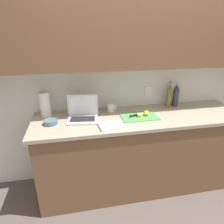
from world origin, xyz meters
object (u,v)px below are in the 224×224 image
(cutting_board, at_px, (139,116))
(bottle_green_soda, at_px, (176,95))
(laptop, at_px, (83,114))
(measuring_cup, at_px, (111,108))
(lemon_half_cut, at_px, (140,115))
(bowl_white, at_px, (51,122))
(bottle_oil_tall, at_px, (169,95))
(paper_towel_roll, at_px, (45,104))
(knife, at_px, (136,115))
(lemon_whole_beside, at_px, (146,113))

(cutting_board, xyz_separation_m, bottle_green_soda, (0.54, 0.24, 0.13))
(laptop, relative_size, measuring_cup, 3.07)
(laptop, height_order, bottle_green_soda, bottle_green_soda)
(lemon_half_cut, bearing_deg, cutting_board, 98.44)
(bowl_white, bearing_deg, measuring_cup, 18.82)
(bottle_oil_tall, distance_m, bowl_white, 1.40)
(bottle_oil_tall, distance_m, measuring_cup, 0.72)
(bottle_oil_tall, bearing_deg, lemon_half_cut, -150.21)
(measuring_cup, distance_m, paper_towel_roll, 0.73)
(knife, height_order, lemon_whole_beside, lemon_whole_beside)
(measuring_cup, bearing_deg, bottle_green_soda, 1.78)
(paper_towel_roll, bearing_deg, bowl_white, -75.11)
(cutting_board, xyz_separation_m, lemon_half_cut, (0.00, -0.01, 0.02))
(knife, distance_m, paper_towel_roll, 0.99)
(lemon_whole_beside, distance_m, measuring_cup, 0.41)
(lemon_half_cut, relative_size, bottle_green_soda, 0.21)
(knife, distance_m, bottle_green_soda, 0.62)
(lemon_whole_beside, bearing_deg, measuring_cup, 148.02)
(lemon_half_cut, bearing_deg, knife, 135.75)
(measuring_cup, relative_size, paper_towel_roll, 0.41)
(measuring_cup, bearing_deg, bowl_white, -161.18)
(measuring_cup, xyz_separation_m, bowl_white, (-0.66, -0.22, -0.02))
(lemon_half_cut, height_order, bowl_white, bowl_white)
(lemon_half_cut, xyz_separation_m, bowl_white, (-0.93, 0.01, -0.00))
(knife, distance_m, bowl_white, 0.90)
(measuring_cup, bearing_deg, lemon_half_cut, -40.37)
(bottle_green_soda, bearing_deg, bowl_white, -170.34)
(bottle_green_soda, bearing_deg, bottle_oil_tall, 180.00)
(laptop, relative_size, lemon_half_cut, 5.45)
(laptop, bearing_deg, lemon_whole_beside, 1.78)
(bowl_white, bearing_deg, bottle_green_soda, 9.66)
(laptop, bearing_deg, bowl_white, -161.33)
(lemon_whole_beside, distance_m, bottle_green_soda, 0.53)
(laptop, bearing_deg, bottle_oil_tall, 16.62)
(cutting_board, height_order, bowl_white, bowl_white)
(lemon_whole_beside, xyz_separation_m, measuring_cup, (-0.35, 0.22, 0.01))
(lemon_half_cut, distance_m, bottle_green_soda, 0.60)
(laptop, height_order, bottle_oil_tall, bottle_oil_tall)
(paper_towel_roll, bearing_deg, lemon_half_cut, -13.57)
(lemon_whole_beside, relative_size, measuring_cup, 0.53)
(bowl_white, relative_size, paper_towel_roll, 0.51)
(cutting_board, bearing_deg, bottle_oil_tall, 28.25)
(laptop, distance_m, lemon_half_cut, 0.61)
(lemon_whole_beside, relative_size, paper_towel_roll, 0.22)
(bottle_green_soda, distance_m, bottle_oil_tall, 0.09)
(lemon_half_cut, distance_m, bowl_white, 0.93)
(cutting_board, relative_size, measuring_cup, 3.51)
(bottle_oil_tall, bearing_deg, bottle_green_soda, -0.00)
(measuring_cup, relative_size, bowl_white, 0.82)
(lemon_half_cut, xyz_separation_m, bottle_oil_tall, (0.45, 0.26, 0.12))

